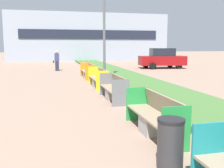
% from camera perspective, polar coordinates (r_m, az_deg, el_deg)
% --- Properties ---
extents(planter_grass_strip, '(2.80, 120.00, 0.18)m').
position_cam_1_polar(planter_grass_strip, '(11.63, 10.44, -1.71)').
color(planter_grass_strip, '#426B33').
rests_on(planter_grass_strip, ground).
extents(building_backdrop, '(21.95, 5.70, 6.48)m').
position_cam_1_polar(building_backdrop, '(38.33, -5.23, 10.04)').
color(building_backdrop, '#939EAD').
rests_on(building_backdrop, ground).
extents(bench_green_frame, '(0.65, 2.40, 0.94)m').
position_cam_1_polar(bench_green_frame, '(6.38, 9.21, -7.36)').
color(bench_green_frame, '#9E9B96').
rests_on(bench_green_frame, ground).
extents(bench_grey_frame, '(0.65, 2.28, 0.94)m').
position_cam_1_polar(bench_grey_frame, '(10.15, 0.46, -1.41)').
color(bench_grey_frame, '#9E9B96').
rests_on(bench_grey_frame, ground).
extents(bench_yellow_frame, '(0.65, 2.48, 0.94)m').
position_cam_1_polar(bench_yellow_frame, '(13.34, -2.91, 0.96)').
color(bench_yellow_frame, '#9E9B96').
rests_on(bench_yellow_frame, ground).
extents(bench_orange_frame, '(0.65, 2.46, 0.94)m').
position_cam_1_polar(bench_orange_frame, '(17.12, -5.25, 2.57)').
color(bench_orange_frame, '#9E9B96').
rests_on(bench_orange_frame, ground).
extents(litter_bin, '(0.47, 0.47, 0.87)m').
position_cam_1_polar(litter_bin, '(4.69, 12.59, -12.50)').
color(litter_bin, '#2D2D30').
rests_on(litter_bin, ground).
extents(street_lamp_post, '(0.24, 0.44, 7.93)m').
position_cam_1_polar(street_lamp_post, '(15.00, -1.73, 17.00)').
color(street_lamp_post, '#56595B').
rests_on(street_lamp_post, ground).
extents(pedestrian_walking, '(0.53, 0.24, 1.69)m').
position_cam_1_polar(pedestrian_walking, '(22.36, -11.92, 5.00)').
color(pedestrian_walking, '#232633').
rests_on(pedestrian_walking, ground).
extents(parked_car_distant, '(4.41, 2.36, 1.86)m').
position_cam_1_polar(parked_car_distant, '(24.82, 10.84, 5.48)').
color(parked_car_distant, maroon).
rests_on(parked_car_distant, ground).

